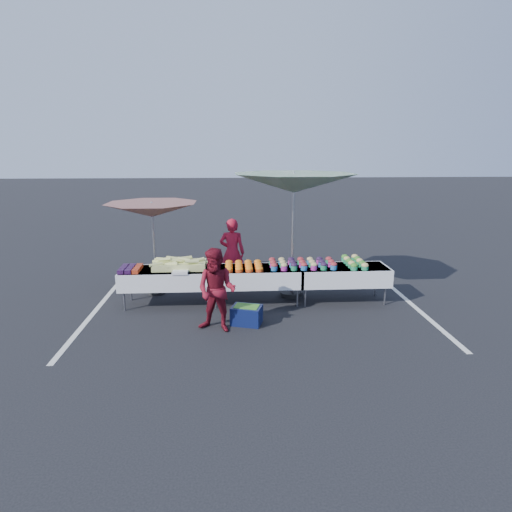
{
  "coord_description": "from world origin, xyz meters",
  "views": [
    {
      "loc": [
        -0.49,
        -8.38,
        3.11
      ],
      "look_at": [
        0.0,
        0.0,
        1.0
      ],
      "focal_mm": 30.0,
      "sensor_mm": 36.0,
      "label": 1
    }
  ],
  "objects": [
    {
      "name": "carrot_bowls",
      "position": [
        -0.25,
        -0.01,
        0.8
      ],
      "size": [
        0.75,
        0.69,
        0.11
      ],
      "color": "#C54115",
      "rests_on": "table_center"
    },
    {
      "name": "berry_punnets",
      "position": [
        -2.51,
        -0.06,
        0.79
      ],
      "size": [
        0.4,
        0.54,
        0.08
      ],
      "color": "black",
      "rests_on": "table_left"
    },
    {
      "name": "stripe_right",
      "position": [
        3.2,
        0.0,
        0.0
      ],
      "size": [
        0.1,
        5.0,
        0.0
      ],
      "primitive_type": "cube",
      "color": "silver",
      "rests_on": "ground"
    },
    {
      "name": "ground",
      "position": [
        0.0,
        0.0,
        0.0
      ],
      "size": [
        80.0,
        80.0,
        0.0
      ],
      "primitive_type": "plane",
      "color": "black"
    },
    {
      "name": "table_right",
      "position": [
        1.8,
        0.0,
        0.58
      ],
      "size": [
        1.86,
        0.81,
        0.75
      ],
      "color": "white",
      "rests_on": "ground"
    },
    {
      "name": "potato_cups",
      "position": [
        0.95,
        0.0,
        0.83
      ],
      "size": [
        1.34,
        0.58,
        0.16
      ],
      "color": "#2467AC",
      "rests_on": "table_right"
    },
    {
      "name": "corn_pile",
      "position": [
        -1.55,
        0.04,
        0.84
      ],
      "size": [
        1.16,
        0.57,
        0.26
      ],
      "color": "#ADB95F",
      "rests_on": "table_left"
    },
    {
      "name": "table_left",
      "position": [
        -1.8,
        0.0,
        0.58
      ],
      "size": [
        1.86,
        0.81,
        0.75
      ],
      "color": "white",
      "rests_on": "ground"
    },
    {
      "name": "stripe_left",
      "position": [
        -3.2,
        0.0,
        0.0
      ],
      "size": [
        0.1,
        5.0,
        0.0
      ],
      "primitive_type": "cube",
      "color": "silver",
      "rests_on": "ground"
    },
    {
      "name": "storage_bin",
      "position": [
        -0.23,
        -1.1,
        0.18
      ],
      "size": [
        0.62,
        0.52,
        0.34
      ],
      "rotation": [
        0.0,
        0.0,
        -0.3
      ],
      "color": "#0D1643",
      "rests_on": "ground"
    },
    {
      "name": "table_center",
      "position": [
        0.0,
        0.0,
        0.58
      ],
      "size": [
        1.86,
        0.81,
        0.75
      ],
      "color": "white",
      "rests_on": "ground"
    },
    {
      "name": "bean_baskets",
      "position": [
        2.06,
        0.08,
        0.82
      ],
      "size": [
        0.36,
        0.86,
        0.15
      ],
      "color": "#218452",
      "rests_on": "table_right"
    },
    {
      "name": "umbrella_right",
      "position": [
        0.8,
        0.4,
        2.41
      ],
      "size": [
        3.42,
        3.42,
        2.66
      ],
      "rotation": [
        0.0,
        0.0,
        0.41
      ],
      "color": "black",
      "rests_on": "ground"
    },
    {
      "name": "customer",
      "position": [
        -0.76,
        -1.35,
        0.74
      ],
      "size": [
        0.87,
        0.77,
        1.48
      ],
      "primitive_type": "imported",
      "rotation": [
        0.0,
        0.0,
        -0.36
      ],
      "color": "maroon",
      "rests_on": "ground"
    },
    {
      "name": "plastic_bags",
      "position": [
        -1.5,
        -0.3,
        0.78
      ],
      "size": [
        0.3,
        0.25,
        0.05
      ],
      "primitive_type": "cube",
      "color": "white",
      "rests_on": "table_left"
    },
    {
      "name": "vendor",
      "position": [
        -0.48,
        1.17,
        0.79
      ],
      "size": [
        0.63,
        0.46,
        1.59
      ],
      "primitive_type": "imported",
      "rotation": [
        0.0,
        0.0,
        2.99
      ],
      "color": "#B2142D",
      "rests_on": "ground"
    },
    {
      "name": "umbrella_left",
      "position": [
        -2.17,
        0.73,
        1.84
      ],
      "size": [
        2.6,
        2.6,
        2.03
      ],
      "rotation": [
        0.0,
        0.0,
        -0.4
      ],
      "color": "black",
      "rests_on": "ground"
    }
  ]
}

